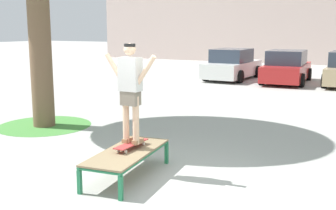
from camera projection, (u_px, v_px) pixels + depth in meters
ground_plane at (155, 186)px, 6.69m from camera, size 120.00×120.00×0.00m
skate_box at (127, 154)px, 7.03m from camera, size 0.96×1.97×0.46m
skateboard at (131, 144)px, 7.15m from camera, size 0.22×0.81×0.09m
skater at (130, 86)px, 6.98m from camera, size 1.00×0.29×1.69m
grass_patch_near_left at (45, 125)px, 10.86m from camera, size 2.39×2.39×0.01m
car_white at (232, 65)px, 20.64m from camera, size 2.03×4.26×1.50m
car_red at (286, 68)px, 19.30m from camera, size 2.06×4.27×1.50m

